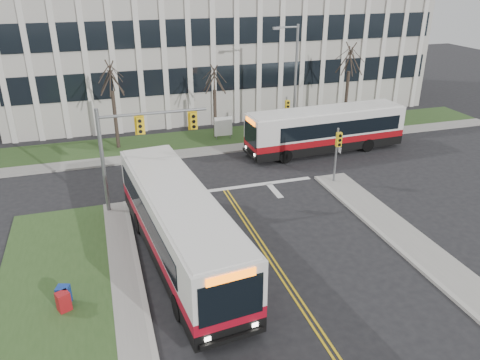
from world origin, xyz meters
The scene contains 17 objects.
ground centered at (0.00, 0.00, 0.00)m, with size 120.00×120.00×0.00m, color black.
sidewalk_east centered at (7.50, -5.00, 0.07)m, with size 2.00×26.00×0.14m, color #9E9B93.
sidewalk_cross centered at (5.00, 15.20, 0.07)m, with size 44.00×1.60×0.14m, color #9E9B93.
building_lawn centered at (5.00, 18.00, 0.06)m, with size 44.00×5.00×0.12m, color #2E4B20.
office_building centered at (5.00, 30.00, 6.00)m, with size 40.00×16.00×12.00m, color #B5B2A7.
mast_arm_signal centered at (-5.62, 7.16, 4.26)m, with size 6.11×0.38×6.20m.
signal_pole_near centered at (7.20, 6.90, 2.50)m, with size 0.34×0.39×3.80m.
signal_pole_far centered at (7.20, 15.40, 2.50)m, with size 0.34×0.39×3.80m.
streetlight centered at (8.03, 16.20, 5.19)m, with size 2.15×0.25×9.20m.
directory_sign centered at (2.50, 17.50, 1.17)m, with size 1.50×0.12×2.00m.
tree_left centered at (-6.00, 18.00, 5.51)m, with size 1.80×1.80×7.70m.
tree_mid centered at (2.00, 18.20, 4.88)m, with size 1.80×1.80×6.82m.
tree_right centered at (14.00, 18.00, 5.91)m, with size 1.80×1.80×8.25m.
bus_main centered at (-4.20, 1.16, 1.76)m, with size 2.86×13.20×3.52m, color silver, non-canonical shape.
bus_cross centered at (9.33, 12.65, 1.65)m, with size 2.69×12.40×3.31m, color silver, non-canonical shape.
newspaper_box_blue centered at (-9.50, -0.91, 0.47)m, with size 0.50×0.45×0.95m, color navy.
newspaper_box_red centered at (-9.50, -1.35, 0.47)m, with size 0.50×0.45×0.95m, color maroon.
Camera 1 is at (-7.19, -18.22, 12.86)m, focal length 35.00 mm.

